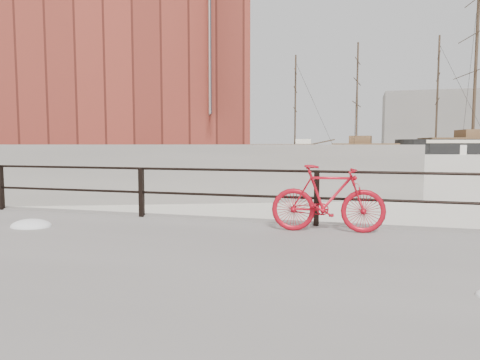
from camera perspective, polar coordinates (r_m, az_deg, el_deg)
The scene contains 12 objects.
far_quay at distance 88.12m, azimuth -9.22°, elevation 4.13°, with size 24.00×150.00×1.80m, color gray.
bicycle at distance 7.26m, azimuth 11.66°, elevation -2.45°, with size 1.86×0.28×1.12m, color #AB0B19.
schooner_mid at distance 88.20m, azimuth 19.86°, elevation 3.33°, with size 31.91×13.50×22.68m, color silver, non-canonical shape.
schooner_left at distance 82.15m, azimuth 3.28°, elevation 3.52°, with size 25.40×11.54×19.19m, color silver, non-canonical shape.
workboat_near at distance 41.00m, azimuth -13.78°, elevation 2.12°, with size 11.28×3.76×7.00m, color black, non-canonical shape.
workboat_far at distance 58.71m, azimuth -7.73°, elevation 2.98°, with size 10.78×3.72×7.00m, color black, non-canonical shape.
apartment_terracotta at distance 35.13m, azimuth -18.05°, elevation 21.25°, with size 20.00×15.00×20.20m, color maroon.
apartment_mustard at distance 56.49m, azimuth -13.33°, elevation 15.98°, with size 22.00×15.00×22.20m, color #B88940.
apartment_cream at distance 78.98m, azimuth -11.21°, elevation 12.40°, with size 20.00×15.00×21.20m, color beige.
apartment_grey at distance 100.88m, azimuth -10.11°, elevation 11.31°, with size 22.00×15.00×23.20m, color #959691.
apartment_brick at distance 123.62m, azimuth -9.37°, elevation 9.64°, with size 24.00×15.00×21.20m, color brown.
industrial_west at distance 149.76m, azimuth 24.73°, elevation 7.10°, with size 32.00×18.00×18.00m, color gray.
Camera 1 is at (-2.75, -7.85, 1.81)m, focal length 32.00 mm.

